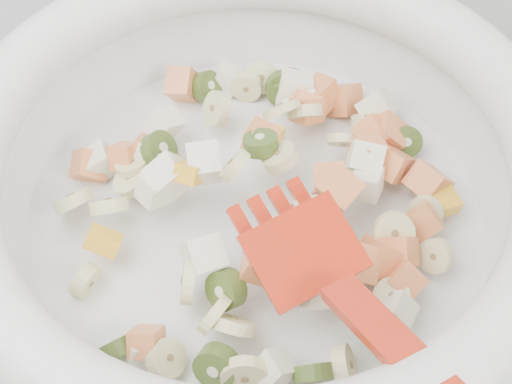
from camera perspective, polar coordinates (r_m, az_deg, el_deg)
The scene contains 1 object.
mixing_bowl at distance 0.49m, azimuth 0.06°, elevation 0.80°, with size 0.46×0.39×0.14m.
Camera 1 is at (0.09, 1.20, 1.34)m, focal length 55.00 mm.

